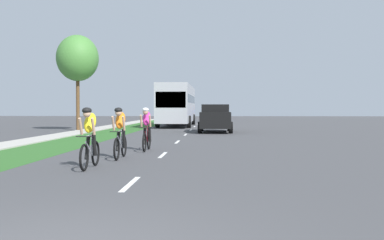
{
  "coord_description": "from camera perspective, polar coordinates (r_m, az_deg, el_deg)",
  "views": [
    {
      "loc": [
        1.74,
        -4.53,
        1.56
      ],
      "look_at": [
        0.33,
        22.05,
        0.84
      ],
      "focal_mm": 41.17,
      "sensor_mm": 36.0,
      "label": 1
    }
  ],
  "objects": [
    {
      "name": "lane_markings_center",
      "position": [
        28.62,
        -0.46,
        -1.56
      ],
      "size": [
        0.12,
        52.2,
        0.01
      ],
      "color": "white",
      "rests_on": "ground_plane"
    },
    {
      "name": "bus_silver",
      "position": [
        38.39,
        -1.91,
        2.19
      ],
      "size": [
        2.78,
        11.6,
        3.48
      ],
      "color": "#A5A8AD",
      "rests_on": "ground_plane"
    },
    {
      "name": "ground_plane",
      "position": [
        24.64,
        -1.03,
        -2.07
      ],
      "size": [
        120.0,
        120.0,
        0.0
      ],
      "primitive_type": "plane",
      "color": "#424244"
    },
    {
      "name": "cyclist_distant",
      "position": [
        16.13,
        -5.91,
        -1.11
      ],
      "size": [
        0.42,
        1.72,
        1.58
      ],
      "color": "black",
      "rests_on": "ground_plane"
    },
    {
      "name": "sidewalk_concrete",
      "position": [
        26.06,
        -16.44,
        -1.93
      ],
      "size": [
        1.6,
        70.0,
        0.1
      ],
      "primitive_type": "cube",
      "color": "#B2ADA3",
      "rests_on": "ground_plane"
    },
    {
      "name": "street_tree_near",
      "position": [
        31.39,
        -14.61,
        7.72
      ],
      "size": [
        2.86,
        2.86,
        6.56
      ],
      "color": "brown",
      "rests_on": "ground_plane"
    },
    {
      "name": "sedan_blue",
      "position": [
        56.9,
        2.85,
        0.76
      ],
      "size": [
        1.98,
        4.3,
        1.52
      ],
      "color": "#23389E",
      "rests_on": "ground_plane"
    },
    {
      "name": "pickup_red",
      "position": [
        68.51,
        2.82,
        0.95
      ],
      "size": [
        2.22,
        5.1,
        1.64
      ],
      "color": "red",
      "rests_on": "ground_plane"
    },
    {
      "name": "suv_black",
      "position": [
        28.56,
        3.03,
        0.33
      ],
      "size": [
        2.15,
        4.7,
        1.79
      ],
      "color": "black",
      "rests_on": "ground_plane"
    },
    {
      "name": "cyclist_trailing",
      "position": [
        13.73,
        -9.3,
        -1.59
      ],
      "size": [
        0.42,
        1.72,
        1.58
      ],
      "color": "black",
      "rests_on": "ground_plane"
    },
    {
      "name": "cyclist_lead",
      "position": [
        11.64,
        -13.12,
        -2.18
      ],
      "size": [
        0.42,
        1.72,
        1.58
      ],
      "color": "black",
      "rests_on": "ground_plane"
    },
    {
      "name": "grass_verge",
      "position": [
        25.44,
        -11.92,
        -1.98
      ],
      "size": [
        2.66,
        70.0,
        0.01
      ],
      "primitive_type": "cube",
      "color": "#2D6026",
      "rests_on": "ground_plane"
    }
  ]
}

